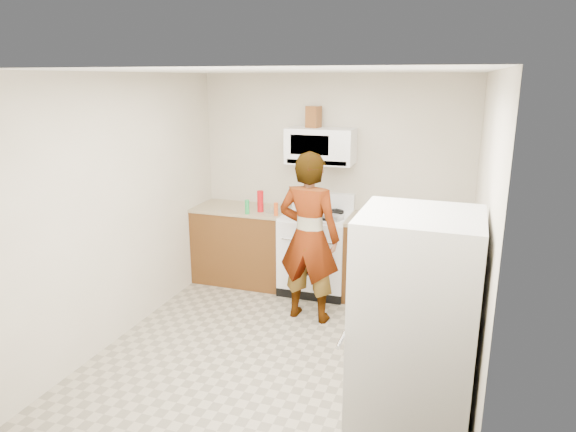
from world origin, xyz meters
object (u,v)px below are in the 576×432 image
at_px(person, 309,238).
at_px(kettle, 403,211).
at_px(microwave, 321,146).
at_px(saucepan, 307,203).
at_px(gas_range, 316,251).
at_px(fridge, 413,347).

relative_size(person, kettle, 11.00).
xyz_separation_m(microwave, kettle, (0.96, 0.02, -0.68)).
distance_m(person, saucepan, 0.96).
distance_m(gas_range, person, 0.84).
distance_m(fridge, saucepan, 3.13).
bearing_deg(person, kettle, -128.76).
distance_m(person, kettle, 1.22).
height_order(kettle, saucepan, kettle).
bearing_deg(person, fridge, 127.87).
height_order(gas_range, saucepan, gas_range).
bearing_deg(saucepan, gas_range, -45.62).
relative_size(microwave, kettle, 4.74).
relative_size(gas_range, person, 0.64).
xyz_separation_m(person, fridge, (1.20, -1.84, -0.03)).
bearing_deg(gas_range, kettle, 8.83).
relative_size(gas_range, saucepan, 5.06).
height_order(gas_range, fridge, fridge).
relative_size(gas_range, kettle, 7.05).
xyz_separation_m(gas_range, person, (0.12, -0.73, 0.40)).
distance_m(gas_range, saucepan, 0.58).
relative_size(fridge, saucepan, 7.62).
height_order(gas_range, person, person).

